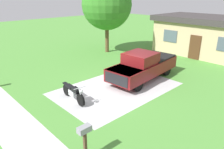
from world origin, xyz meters
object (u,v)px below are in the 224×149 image
Objects in this scene: motorcycle at (73,92)px; shade_tree at (107,5)px; neighbor_house at (209,35)px; mailbox at (85,133)px; pickup_truck at (144,65)px.

shade_tree is (-6.47, 8.29, 4.01)m from motorcycle.
mailbox is at bearing -79.17° from neighbor_house.
pickup_truck is 8.45m from shade_tree.
motorcycle is 11.25m from shade_tree.
mailbox reaches higher than motorcycle.
shade_tree reaches higher than motorcycle.
motorcycle is at bearing -96.36° from pickup_truck.
shade_tree is 0.71× the size of neighbor_house.
motorcycle is 0.32× the size of shade_tree.
shade_tree is (-7.05, 3.04, 3.53)m from pickup_truck.
pickup_truck reaches higher than motorcycle.
shade_tree is at bearing 134.93° from mailbox.
shade_tree is at bearing -138.29° from neighbor_house.
mailbox is 15.07m from shade_tree.
pickup_truck is 0.84× the size of shade_tree.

